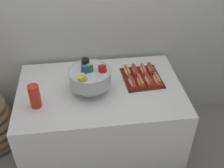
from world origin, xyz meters
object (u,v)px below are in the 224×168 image
serving_tray (142,78)px  punch_bowl (90,76)px  hot_dog_2 (149,80)px  hot_dog_1 (140,81)px  hot_dog_7 (151,69)px  hot_dog_0 (132,82)px  hot_dog_3 (157,79)px  hot_dog_4 (128,72)px  buffet_table (101,119)px  cup_stack (35,96)px  hot_dog_6 (143,70)px  hot_dog_5 (136,71)px

serving_tray → punch_bowl: 0.50m
hot_dog_2 → hot_dog_1: bearing=-176.5°
hot_dog_7 → hot_dog_0: bearing=-140.2°
hot_dog_0 → hot_dog_3: (0.22, 0.01, -0.00)m
hot_dog_0 → punch_bowl: size_ratio=0.47×
hot_dog_4 → punch_bowl: 0.41m
hot_dog_3 → punch_bowl: punch_bowl is taller
buffet_table → cup_stack: size_ratio=7.19×
cup_stack → hot_dog_0: bearing=11.3°
hot_dog_0 → hot_dog_2: bearing=3.5°
hot_dog_3 → hot_dog_6: 0.18m
serving_tray → hot_dog_5: size_ratio=2.14×
hot_dog_1 → hot_dog_4: 0.18m
serving_tray → hot_dog_1: (-0.03, -0.08, 0.03)m
hot_dog_2 → hot_dog_6: bearing=93.5°
hot_dog_6 → hot_dog_3: bearing=-62.1°
serving_tray → hot_dog_2: hot_dog_2 is taller
hot_dog_3 → hot_dog_4: 0.28m
hot_dog_5 → cup_stack: 0.93m
hot_dog_4 → hot_dog_7: size_ratio=1.07×
hot_dog_2 → punch_bowl: 0.52m
hot_dog_6 → serving_tray: bearing=-110.9°
buffet_table → hot_dog_7: hot_dog_7 is taller
serving_tray → hot_dog_7: hot_dog_7 is taller
buffet_table → hot_dog_5: 0.56m
hot_dog_4 → hot_dog_5: 0.08m
hot_dog_0 → hot_dog_7: size_ratio=1.04×
serving_tray → hot_dog_1: size_ratio=2.24×
hot_dog_6 → cup_stack: 1.00m
buffet_table → hot_dog_5: (0.34, 0.17, 0.40)m
buffet_table → cup_stack: 0.72m
hot_dog_2 → hot_dog_3: 0.08m
buffet_table → hot_dog_6: hot_dog_6 is taller
serving_tray → hot_dog_1: 0.10m
hot_dog_1 → hot_dog_4: (-0.08, 0.16, 0.00)m
hot_dog_4 → hot_dog_7: bearing=3.5°
hot_dog_1 → punch_bowl: 0.45m
hot_dog_0 → hot_dog_7: (0.21, 0.18, -0.00)m
punch_bowl → hot_dog_4: bearing=27.9°
serving_tray → hot_dog_1: hot_dog_1 is taller
buffet_table → serving_tray: serving_tray is taller
buffet_table → hot_dog_7: size_ratio=8.79×
hot_dog_1 → hot_dog_2: (0.07, 0.00, 0.00)m
hot_dog_0 → cup_stack: bearing=-168.7°
buffet_table → punch_bowl: punch_bowl is taller
punch_bowl → cup_stack: bearing=-162.4°
hot_dog_5 → hot_dog_3: bearing=-44.2°
hot_dog_6 → punch_bowl: punch_bowl is taller
buffet_table → hot_dog_3: 0.64m
hot_dog_4 → hot_dog_5: hot_dog_4 is taller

